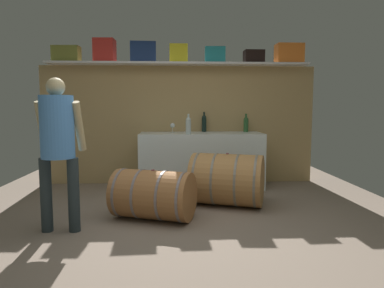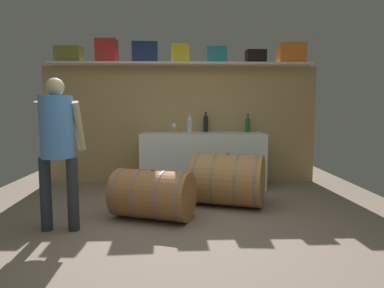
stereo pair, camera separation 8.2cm
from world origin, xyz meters
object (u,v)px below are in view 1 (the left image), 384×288
object	(u,v)px
wine_glass	(172,126)
toolcase_teal	(215,55)
wine_bottle_clear	(188,125)
wine_bottle_dark	(204,123)
toolcase_black	(254,57)
toolcase_orange	(289,54)
work_cabinet	(201,160)
toolcase_yellow	(178,54)
winemaker_pouring	(58,138)
toolcase_olive	(66,54)
toolcase_red	(105,51)
toolcase_navy	(143,53)
wine_barrel_near	(153,195)
wine_barrel_far	(227,179)
wine_bottle_green	(246,124)

from	to	relation	value
wine_glass	toolcase_teal	bearing A→B (deg)	9.60
wine_bottle_clear	wine_glass	distance (m)	0.41
toolcase_teal	wine_bottle_dark	bearing A→B (deg)	179.67
toolcase_black	toolcase_orange	bearing A→B (deg)	-1.13
toolcase_teal	work_cabinet	world-z (taller)	toolcase_teal
toolcase_yellow	winemaker_pouring	xyz separation A→B (m)	(-1.22, -2.14, -1.15)
toolcase_olive	wine_bottle_clear	world-z (taller)	toolcase_olive
work_cabinet	toolcase_red	bearing A→B (deg)	170.98
wine_bottle_dark	winemaker_pouring	distance (m)	2.70
toolcase_orange	wine_bottle_dark	xyz separation A→B (m)	(-1.36, 0.01, -1.11)
toolcase_navy	toolcase_teal	xyz separation A→B (m)	(1.13, 0.00, -0.03)
toolcase_red	wine_bottle_clear	size ratio (longest dim) A/B	1.20
toolcase_black	wine_glass	world-z (taller)	toolcase_black
toolcase_teal	toolcase_yellow	bearing A→B (deg)	-176.33
toolcase_red	work_cabinet	xyz separation A→B (m)	(1.50, -0.24, -1.70)
wine_bottle_clear	wine_glass	size ratio (longest dim) A/B	2.02
toolcase_olive	wine_glass	world-z (taller)	toolcase_olive
toolcase_navy	wine_barrel_near	size ratio (longest dim) A/B	0.39
wine_bottle_clear	toolcase_navy	bearing A→B (deg)	146.78
wine_glass	toolcase_yellow	bearing A→B (deg)	49.29
toolcase_orange	winemaker_pouring	size ratio (longest dim) A/B	0.28
wine_barrel_near	wine_barrel_far	distance (m)	1.05
toolcase_red	toolcase_teal	size ratio (longest dim) A/B	1.14
toolcase_red	toolcase_teal	distance (m)	1.73
toolcase_orange	wine_barrel_near	world-z (taller)	toolcase_orange
toolcase_navy	toolcase_teal	size ratio (longest dim) A/B	1.25
work_cabinet	winemaker_pouring	size ratio (longest dim) A/B	1.23
toolcase_black	wine_barrel_near	distance (m)	2.94
wine_bottle_green	toolcase_yellow	bearing A→B (deg)	177.81
wine_bottle_green	wine_glass	xyz separation A→B (m)	(-1.19, -0.07, -0.02)
toolcase_red	wine_barrel_near	world-z (taller)	toolcase_red
toolcase_navy	toolcase_orange	bearing A→B (deg)	-3.15
toolcase_orange	winemaker_pouring	distance (m)	3.86
toolcase_teal	wine_bottle_green	bearing A→B (deg)	-1.02
wine_bottle_clear	toolcase_black	bearing A→B (deg)	22.98
toolcase_navy	toolcase_teal	world-z (taller)	toolcase_navy
wine_barrel_far	wine_bottle_green	bearing A→B (deg)	87.78
toolcase_red	wine_bottle_clear	distance (m)	1.78
wine_barrel_near	wine_barrel_far	size ratio (longest dim) A/B	0.95
wine_bottle_dark	wine_barrel_far	size ratio (longest dim) A/B	0.31
toolcase_red	toolcase_orange	bearing A→B (deg)	2.74
toolcase_navy	wine_barrel_far	world-z (taller)	toolcase_navy
toolcase_orange	wine_barrel_far	size ratio (longest dim) A/B	0.40
toolcase_teal	wine_barrel_near	size ratio (longest dim) A/B	0.31
toolcase_yellow	toolcase_olive	bearing A→B (deg)	178.62
toolcase_yellow	wine_glass	size ratio (longest dim) A/B	1.91
wine_bottle_dark	toolcase_olive	bearing A→B (deg)	-179.69
wine_bottle_green	wine_bottle_dark	bearing A→B (deg)	175.49
toolcase_yellow	winemaker_pouring	distance (m)	2.72
toolcase_navy	wine_glass	distance (m)	1.24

